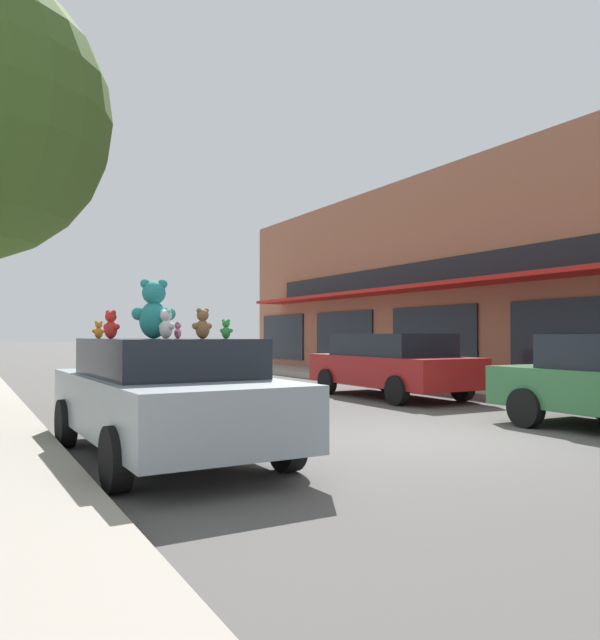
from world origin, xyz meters
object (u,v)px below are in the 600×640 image
(plush_art_car, at_px, (166,394))
(teddy_bear_brown, at_px, (202,324))
(teddy_bear_orange, at_px, (99,330))
(teddy_bear_red, at_px, (111,325))
(parked_car_far_center, at_px, (391,363))
(teddy_bear_giant, at_px, (154,310))
(teddy_bear_white, at_px, (166,324))
(teddy_bear_green, at_px, (226,329))
(teddy_bear_pink, at_px, (178,330))

(plush_art_car, relative_size, teddy_bear_brown, 12.50)
(teddy_bear_orange, distance_m, teddy_bear_red, 0.79)
(plush_art_car, xyz_separation_m, parked_car_far_center, (6.83, 4.59, 0.04))
(plush_art_car, xyz_separation_m, teddy_bear_brown, (0.26, -0.57, 0.85))
(teddy_bear_giant, bearing_deg, teddy_bear_brown, 128.81)
(plush_art_car, distance_m, teddy_bear_giant, 1.07)
(plush_art_car, height_order, teddy_bear_giant, teddy_bear_giant)
(teddy_bear_brown, xyz_separation_m, teddy_bear_white, (-0.26, 0.60, 0.00))
(teddy_bear_giant, bearing_deg, teddy_bear_orange, -34.49)
(parked_car_far_center, bearing_deg, teddy_bear_orange, -153.74)
(plush_art_car, distance_m, teddy_bear_orange, 1.36)
(plush_art_car, height_order, teddy_bear_green, teddy_bear_green)
(teddy_bear_orange, relative_size, teddy_bear_green, 0.96)
(teddy_bear_red, bearing_deg, parked_car_far_center, -89.24)
(teddy_bear_giant, relative_size, teddy_bear_red, 2.18)
(teddy_bear_white, relative_size, teddy_bear_green, 1.54)
(plush_art_car, height_order, teddy_bear_red, teddy_bear_red)
(teddy_bear_green, bearing_deg, teddy_bear_red, 28.05)
(plush_art_car, bearing_deg, teddy_bear_green, -32.02)
(teddy_bear_pink, relative_size, parked_car_far_center, 0.05)
(teddy_bear_brown, height_order, teddy_bear_white, teddy_bear_white)
(teddy_bear_giant, xyz_separation_m, parked_car_far_center, (6.92, 4.34, -0.99))
(teddy_bear_pink, xyz_separation_m, teddy_bear_brown, (0.07, -0.71, 0.07))
(teddy_bear_green, bearing_deg, teddy_bear_pink, 0.70)
(plush_art_car, bearing_deg, teddy_bear_orange, 123.29)
(teddy_bear_giant, height_order, parked_car_far_center, teddy_bear_giant)
(teddy_bear_orange, bearing_deg, teddy_bear_giant, 124.18)
(teddy_bear_giant, bearing_deg, teddy_bear_green, 154.95)
(plush_art_car, distance_m, teddy_bear_green, 1.08)
(plush_art_car, xyz_separation_m, teddy_bear_orange, (-0.63, 0.91, 0.79))
(teddy_bear_orange, xyz_separation_m, teddy_bear_white, (0.64, -0.89, 0.07))
(teddy_bear_pink, bearing_deg, teddy_bear_green, 66.44)
(teddy_bear_giant, bearing_deg, teddy_bear_pink, 173.33)
(teddy_bear_giant, distance_m, teddy_bear_pink, 0.39)
(plush_art_car, height_order, teddy_bear_brown, teddy_bear_brown)
(teddy_bear_giant, relative_size, teddy_bear_orange, 3.24)
(teddy_bear_giant, bearing_deg, plush_art_car, 124.73)
(teddy_bear_red, relative_size, parked_car_far_center, 0.07)
(teddy_bear_brown, distance_m, teddy_bear_white, 0.65)
(teddy_bear_pink, bearing_deg, teddy_bear_orange, -108.06)
(teddy_bear_giant, xyz_separation_m, teddy_bear_orange, (-0.54, 0.66, -0.25))
(teddy_bear_orange, bearing_deg, teddy_bear_brown, 115.64)
(plush_art_car, xyz_separation_m, teddy_bear_red, (-0.63, 0.13, 0.84))
(teddy_bear_brown, bearing_deg, plush_art_car, -79.09)
(teddy_bear_orange, xyz_separation_m, teddy_bear_brown, (0.89, -1.48, 0.06))
(teddy_bear_orange, bearing_deg, teddy_bear_red, 84.28)
(teddy_bear_green, bearing_deg, parked_car_far_center, -91.68)
(teddy_bear_white, height_order, parked_car_far_center, teddy_bear_white)
(teddy_bear_red, distance_m, teddy_bear_green, 1.37)
(plush_art_car, xyz_separation_m, teddy_bear_white, (0.01, 0.02, 0.85))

